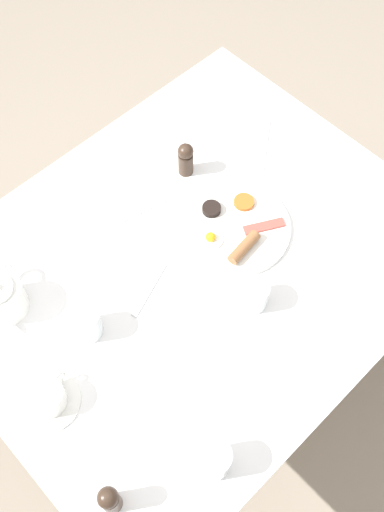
{
  "coord_description": "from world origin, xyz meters",
  "views": [
    {
      "loc": [
        0.53,
        -0.51,
        2.06
      ],
      "look_at": [
        0.0,
        0.0,
        0.75
      ],
      "focal_mm": 42.0,
      "sensor_mm": 36.0,
      "label": 1
    }
  ],
  "objects_px": {
    "teacup_with_saucer_left": "(47,398)",
    "fork_by_plate": "(136,213)",
    "spoon_for_tea": "(149,290)",
    "breakfast_plate": "(234,228)",
    "wine_glass_spare": "(254,295)",
    "water_glass_tall": "(86,323)",
    "knife_by_plate": "(265,144)",
    "pepper_grinder": "(110,500)",
    "teapot_near": "(2,297)",
    "salt_grinder": "(186,158)",
    "water_glass_short": "(214,460)"
  },
  "relations": [
    {
      "from": "wine_glass_spare",
      "to": "fork_by_plate",
      "type": "relative_size",
      "value": 0.45
    },
    {
      "from": "spoon_for_tea",
      "to": "teacup_with_saucer_left",
      "type": "bearing_deg",
      "value": -81.33
    },
    {
      "from": "teapot_near",
      "to": "water_glass_tall",
      "type": "xyz_separation_m",
      "value": [
        0.19,
        0.1,
        -0.01
      ]
    },
    {
      "from": "breakfast_plate",
      "to": "knife_by_plate",
      "type": "distance_m",
      "value": 0.3
    },
    {
      "from": "water_glass_tall",
      "to": "knife_by_plate",
      "type": "xyz_separation_m",
      "value": [
        -0.1,
        0.72,
        -0.04
      ]
    },
    {
      "from": "water_glass_tall",
      "to": "pepper_grinder",
      "type": "height_order",
      "value": "pepper_grinder"
    },
    {
      "from": "teacup_with_saucer_left",
      "to": "water_glass_tall",
      "type": "height_order",
      "value": "water_glass_tall"
    },
    {
      "from": "water_glass_tall",
      "to": "wine_glass_spare",
      "type": "bearing_deg",
      "value": 56.92
    },
    {
      "from": "wine_glass_spare",
      "to": "pepper_grinder",
      "type": "bearing_deg",
      "value": -77.94
    },
    {
      "from": "fork_by_plate",
      "to": "spoon_for_tea",
      "type": "distance_m",
      "value": 0.23
    },
    {
      "from": "water_glass_tall",
      "to": "water_glass_short",
      "type": "relative_size",
      "value": 0.9
    },
    {
      "from": "teacup_with_saucer_left",
      "to": "spoon_for_tea",
      "type": "relative_size",
      "value": 0.94
    },
    {
      "from": "breakfast_plate",
      "to": "water_glass_short",
      "type": "height_order",
      "value": "water_glass_short"
    },
    {
      "from": "fork_by_plate",
      "to": "knife_by_plate",
      "type": "bearing_deg",
      "value": 79.7
    },
    {
      "from": "water_glass_tall",
      "to": "knife_by_plate",
      "type": "height_order",
      "value": "water_glass_tall"
    },
    {
      "from": "breakfast_plate",
      "to": "wine_glass_spare",
      "type": "height_order",
      "value": "wine_glass_spare"
    },
    {
      "from": "wine_glass_spare",
      "to": "spoon_for_tea",
      "type": "relative_size",
      "value": 0.53
    },
    {
      "from": "pepper_grinder",
      "to": "knife_by_plate",
      "type": "distance_m",
      "value": 1.02
    },
    {
      "from": "breakfast_plate",
      "to": "water_glass_tall",
      "type": "xyz_separation_m",
      "value": [
        -0.04,
        -0.45,
        0.03
      ]
    },
    {
      "from": "breakfast_plate",
      "to": "teapot_near",
      "type": "relative_size",
      "value": 1.91
    },
    {
      "from": "salt_grinder",
      "to": "spoon_for_tea",
      "type": "height_order",
      "value": "salt_grinder"
    },
    {
      "from": "breakfast_plate",
      "to": "spoon_for_tea",
      "type": "height_order",
      "value": "breakfast_plate"
    },
    {
      "from": "teacup_with_saucer_left",
      "to": "water_glass_short",
      "type": "xyz_separation_m",
      "value": [
        0.35,
        0.17,
        0.02
      ]
    },
    {
      "from": "spoon_for_tea",
      "to": "water_glass_tall",
      "type": "bearing_deg",
      "value": -96.8
    },
    {
      "from": "water_glass_tall",
      "to": "spoon_for_tea",
      "type": "distance_m",
      "value": 0.18
    },
    {
      "from": "water_glass_short",
      "to": "fork_by_plate",
      "type": "relative_size",
      "value": 0.53
    },
    {
      "from": "water_glass_short",
      "to": "wine_glass_spare",
      "type": "bearing_deg",
      "value": 121.27
    },
    {
      "from": "water_glass_tall",
      "to": "water_glass_short",
      "type": "xyz_separation_m",
      "value": [
        0.42,
        -0.0,
        0.0
      ]
    },
    {
      "from": "breakfast_plate",
      "to": "teapot_near",
      "type": "xyz_separation_m",
      "value": [
        -0.23,
        -0.56,
        0.04
      ]
    },
    {
      "from": "salt_grinder",
      "to": "knife_by_plate",
      "type": "relative_size",
      "value": 0.58
    },
    {
      "from": "knife_by_plate",
      "to": "wine_glass_spare",
      "type": "bearing_deg",
      "value": -50.77
    },
    {
      "from": "teapot_near",
      "to": "water_glass_short",
      "type": "xyz_separation_m",
      "value": [
        0.61,
        0.1,
        -0.0
      ]
    },
    {
      "from": "teacup_with_saucer_left",
      "to": "water_glass_tall",
      "type": "bearing_deg",
      "value": 113.2
    },
    {
      "from": "water_glass_tall",
      "to": "salt_grinder",
      "type": "relative_size",
      "value": 0.79
    },
    {
      "from": "water_glass_tall",
      "to": "spoon_for_tea",
      "type": "height_order",
      "value": "water_glass_tall"
    },
    {
      "from": "teacup_with_saucer_left",
      "to": "salt_grinder",
      "type": "relative_size",
      "value": 1.33
    },
    {
      "from": "breakfast_plate",
      "to": "spoon_for_tea",
      "type": "distance_m",
      "value": 0.28
    },
    {
      "from": "water_glass_tall",
      "to": "water_glass_short",
      "type": "bearing_deg",
      "value": -0.24
    },
    {
      "from": "teapot_near",
      "to": "fork_by_plate",
      "type": "distance_m",
      "value": 0.41
    },
    {
      "from": "pepper_grinder",
      "to": "teacup_with_saucer_left",
      "type": "bearing_deg",
      "value": 172.24
    },
    {
      "from": "teapot_near",
      "to": "wine_glass_spare",
      "type": "height_order",
      "value": "teapot_near"
    },
    {
      "from": "teapot_near",
      "to": "pepper_grinder",
      "type": "xyz_separation_m",
      "value": [
        0.52,
        -0.1,
        0.01
      ]
    },
    {
      "from": "salt_grinder",
      "to": "spoon_for_tea",
      "type": "bearing_deg",
      "value": -57.44
    },
    {
      "from": "teacup_with_saucer_left",
      "to": "fork_by_plate",
      "type": "height_order",
      "value": "teacup_with_saucer_left"
    },
    {
      "from": "breakfast_plate",
      "to": "fork_by_plate",
      "type": "xyz_separation_m",
      "value": [
        -0.21,
        -0.15,
        -0.01
      ]
    },
    {
      "from": "teapot_near",
      "to": "knife_by_plate",
      "type": "bearing_deg",
      "value": 130.93
    },
    {
      "from": "teacup_with_saucer_left",
      "to": "pepper_grinder",
      "type": "xyz_separation_m",
      "value": [
        0.26,
        -0.04,
        0.03
      ]
    },
    {
      "from": "breakfast_plate",
      "to": "spoon_for_tea",
      "type": "relative_size",
      "value": 1.93
    },
    {
      "from": "water_glass_tall",
      "to": "fork_by_plate",
      "type": "relative_size",
      "value": 0.47
    },
    {
      "from": "breakfast_plate",
      "to": "teapot_near",
      "type": "height_order",
      "value": "teapot_near"
    }
  ]
}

